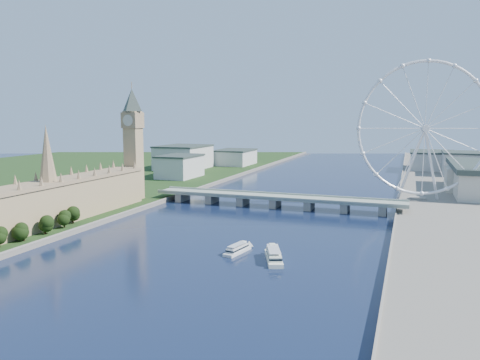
% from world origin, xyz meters
% --- Properties ---
extents(parliament_range, '(24.00, 200.00, 70.00)m').
position_xyz_m(parliament_range, '(-128.00, 170.00, 18.48)').
color(parliament_range, tan).
rests_on(parliament_range, ground).
extents(big_ben, '(20.02, 20.02, 110.00)m').
position_xyz_m(big_ben, '(-128.00, 278.00, 66.57)').
color(big_ben, tan).
rests_on(big_ben, ground).
extents(westminster_bridge, '(220.00, 22.00, 9.50)m').
position_xyz_m(westminster_bridge, '(0.00, 300.00, 6.63)').
color(westminster_bridge, gray).
rests_on(westminster_bridge, ground).
extents(london_eye, '(113.60, 39.12, 124.30)m').
position_xyz_m(london_eye, '(119.98, 355.08, 67.52)').
color(london_eye, silver).
rests_on(london_eye, ground).
extents(county_hall, '(54.00, 144.00, 35.00)m').
position_xyz_m(county_hall, '(175.00, 430.00, 0.00)').
color(county_hall, beige).
rests_on(county_hall, ground).
extents(city_skyline, '(505.00, 280.00, 32.00)m').
position_xyz_m(city_skyline, '(39.22, 560.08, 16.96)').
color(city_skyline, beige).
rests_on(city_skyline, ground).
extents(tour_boat_near, '(11.06, 26.08, 5.55)m').
position_xyz_m(tour_boat_near, '(17.04, 158.20, 0.00)').
color(tour_boat_near, silver).
rests_on(tour_boat_near, ground).
extents(tour_boat_far, '(19.18, 32.72, 7.07)m').
position_xyz_m(tour_boat_far, '(40.84, 151.34, 0.00)').
color(tour_boat_far, white).
rests_on(tour_boat_far, ground).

